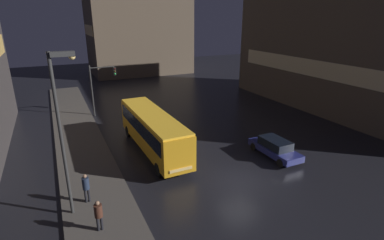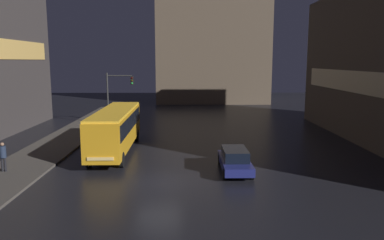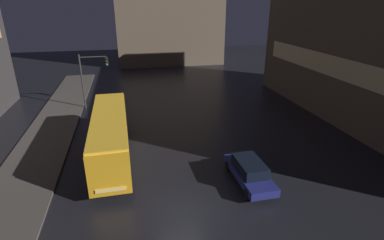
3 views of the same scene
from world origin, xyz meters
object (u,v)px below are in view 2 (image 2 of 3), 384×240
Objects in this scene: pedestrian_near at (3,154)px; traffic_light_main at (117,90)px; bus_near at (116,126)px; car_taxi at (235,160)px.

traffic_light_main is (3.82, 16.93, 2.54)m from pedestrian_near.
pedestrian_near is at bearing 41.56° from bus_near.
traffic_light_main is at bearing -58.64° from car_taxi.
pedestrian_near reaches higher than car_taxi.
traffic_light_main is (-10.33, 16.58, 3.03)m from car_taxi.
bus_near reaches higher than pedestrian_near.
traffic_light_main reaches higher than bus_near.
pedestrian_near is at bearing 0.86° from car_taxi.
car_taxi is at bearing -81.40° from pedestrian_near.
bus_near reaches higher than car_taxi.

